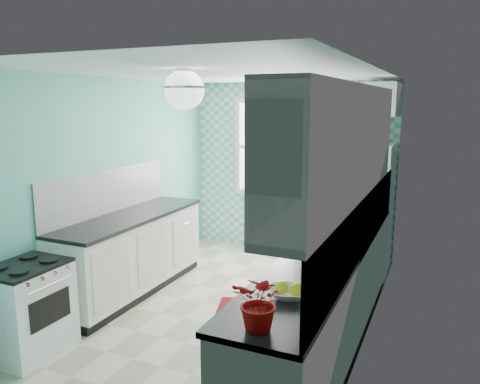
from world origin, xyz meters
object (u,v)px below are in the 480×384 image
at_px(fridge, 361,208).
at_px(microwave, 365,132).
at_px(sink, 354,220).
at_px(potted_plant, 261,302).
at_px(stove, 28,308).
at_px(fruit_bowl, 288,293).
at_px(ceiling_light, 184,89).

height_order(fridge, microwave, microwave).
height_order(sink, microwave, microwave).
xyz_separation_m(sink, potted_plant, (-0.00, -2.78, 0.18)).
bearing_deg(potted_plant, fridge, 91.36).
bearing_deg(sink, stove, -136.90).
relative_size(fruit_bowl, potted_plant, 0.77).
distance_m(stove, fruit_bowl, 2.46).
distance_m(stove, sink, 3.37).
xyz_separation_m(fridge, fruit_bowl, (0.09, -3.31, 0.12)).
relative_size(fridge, fruit_bowl, 6.43).
distance_m(fridge, microwave, 0.99).
relative_size(fridge, sink, 3.19).
bearing_deg(fruit_bowl, potted_plant, -90.00).
bearing_deg(fridge, sink, -86.92).
xyz_separation_m(ceiling_light, fridge, (1.11, 2.58, -1.47)).
distance_m(sink, potted_plant, 2.79).
bearing_deg(stove, fruit_bowl, -1.96).
bearing_deg(potted_plant, ceiling_light, 134.28).
distance_m(sink, fruit_bowl, 2.28).
bearing_deg(fridge, microwave, 51.68).
height_order(fridge, potted_plant, fridge).
xyz_separation_m(fridge, microwave, (0.00, 0.00, 0.99)).
relative_size(fridge, microwave, 3.25).
xyz_separation_m(ceiling_light, potted_plant, (1.20, -1.23, -1.21)).
distance_m(fridge, sink, 1.04).
bearing_deg(microwave, fridge, 51.89).
relative_size(sink, fruit_bowl, 2.01).
bearing_deg(stove, ceiling_light, 29.75).
relative_size(ceiling_light, sink, 0.66).
distance_m(fruit_bowl, microwave, 3.43).
bearing_deg(fruit_bowl, sink, 89.89).
bearing_deg(ceiling_light, sink, 52.14).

